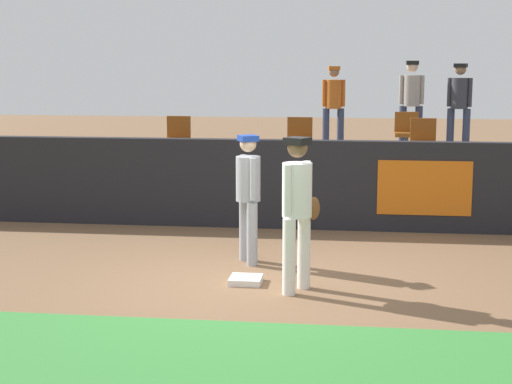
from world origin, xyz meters
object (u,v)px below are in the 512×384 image
Objects in this scene: seat_front_center at (299,138)px; seat_back_right at (407,131)px; seat_front_left at (178,136)px; first_base at (246,280)px; player_fielder_home at (298,203)px; player_runner_visitor at (248,190)px; spectator_capped at (411,98)px; seat_front_right at (423,139)px; spectator_hooded at (334,101)px; spectator_casual at (459,101)px.

seat_back_right is at bearing 41.72° from seat_front_center.
seat_front_center is (2.27, 0.00, 0.00)m from seat_front_left.
seat_front_center reaches higher than first_base.
player_fielder_home reaches higher than player_runner_visitor.
first_base is 0.48× the size of seat_back_right.
seat_front_left is at bearing -125.07° from player_fielder_home.
first_base is 0.22× the size of spectator_capped.
seat_front_right is (4.49, 0.00, 0.00)m from seat_front_left.
spectator_hooded reaches higher than first_base.
spectator_casual is (3.50, 6.22, 0.93)m from player_runner_visitor.
spectator_hooded is at bearing 83.80° from first_base.
seat_front_right is at bearing 62.88° from first_base.
player_runner_visitor reaches higher than seat_back_right.
player_fielder_home is 1.04× the size of spectator_casual.
seat_front_center is 1.00× the size of seat_front_right.
spectator_hooded is (0.81, 7.49, 1.88)m from first_base.
spectator_hooded reaches higher than seat_back_right.
first_base is at bearing -93.39° from seat_front_center.
player_runner_visitor is at bearing -95.95° from seat_front_center.
first_base is 0.21× the size of player_fielder_home.
player_runner_visitor is (-0.11, 1.04, 0.98)m from first_base.
seat_front_center is at bearing 49.93° from spectator_capped.
seat_back_right and seat_front_center have the same top height.
player_runner_visitor is 7.10m from spectator_capped.
seat_front_center is at bearing 180.00° from seat_front_right.
seat_back_right and seat_front_right have the same top height.
seat_back_right reaches higher than first_base.
first_base is 0.23× the size of player_runner_visitor.
seat_front_left is (-2.64, 5.17, 0.29)m from player_fielder_home.
seat_back_right is at bearing 129.66° from player_runner_visitor.
spectator_hooded is at bearing 42.91° from seat_front_left.
spectator_capped is (2.15, 2.69, 0.61)m from seat_front_center.
first_base is at bearing 82.59° from spectator_casual.
seat_front_right is 2.76m from spectator_capped.
spectator_hooded is at bearing 144.64° from player_runner_visitor.
seat_back_right is (4.29, 1.80, 0.00)m from seat_front_left.
spectator_capped is (0.13, 0.89, 0.60)m from seat_back_right.
player_runner_visitor reaches higher than seat_front_right.
seat_front_left is 4.49m from seat_front_right.
seat_front_center and seat_front_right have the same top height.
spectator_capped is (-0.07, 2.69, 0.61)m from seat_front_right.
player_runner_visitor is at bearing -124.17° from seat_front_right.
seat_back_right is at bearing 70.98° from first_base.
seat_back_right is 1.34m from spectator_casual.
seat_front_right is 0.45× the size of spectator_capped.
spectator_hooded is at bearing 123.17° from seat_front_right.
first_base is 0.22× the size of spectator_casual.
seat_front_center is at bearing 146.86° from player_runner_visitor.
seat_front_center is at bearing -138.28° from seat_back_right.
player_fielder_home reaches higher than first_base.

